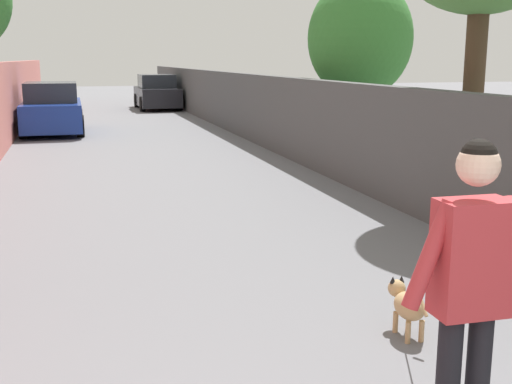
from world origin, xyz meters
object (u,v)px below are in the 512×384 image
Objects in this scene: tree_right_far at (360,39)px; car_far at (157,93)px; car_near at (52,110)px; person_skateboarder at (470,279)px; dog at (407,304)px.

car_far is at bearing 10.09° from tree_right_far.
tree_right_far reaches higher than car_near.
car_far is at bearing -3.66° from person_skateboarder.
tree_right_far is 2.08× the size of dog.
person_skateboarder is at bearing 158.12° from tree_right_far.
dog is 0.49× the size of car_far.
tree_right_far is 15.82m from car_far.
car_near is 0.99× the size of car_far.
car_near is at bearing 153.95° from car_far.
car_near is at bearing 11.20° from dog.
tree_right_far reaches higher than dog.
dog is (-9.39, 3.84, -2.41)m from tree_right_far.
car_far is at bearing -2.51° from dog.
tree_right_far reaches higher than car_far.
tree_right_far is at bearing -21.88° from person_skateboarder.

